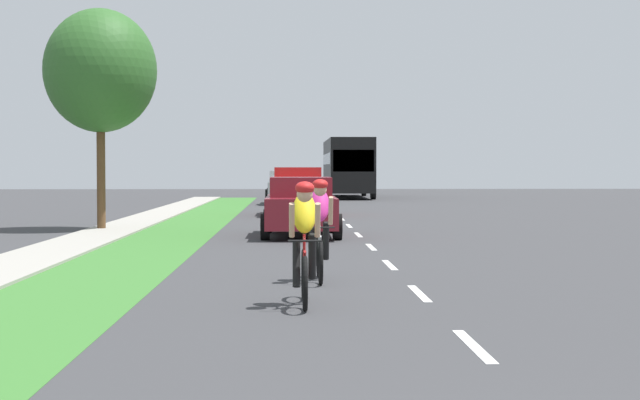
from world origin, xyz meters
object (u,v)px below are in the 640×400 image
Objects in this scene: cyclist_lead at (304,242)px; sedan_maroon at (301,206)px; pickup_silver at (289,187)px; cyclist_trailing at (320,229)px; street_tree_near at (100,71)px; bus_black at (347,165)px; suv_red at (298,190)px.

sedan_maroon is (0.10, 12.75, -0.04)m from cyclist_lead.
cyclist_lead is 12.76m from sedan_maroon.
sedan_maroon is 22.73m from pickup_silver.
pickup_silver reaches higher than sedan_maroon.
cyclist_trailing reaches higher than sedan_maroon.
street_tree_near is at bearing 109.71° from cyclist_lead.
cyclist_trailing is 0.34× the size of pickup_silver.
street_tree_near is (-5.79, 12.73, 3.68)m from cyclist_trailing.
bus_black is at bearing 72.27° from pickup_silver.
suv_red reaches higher than pickup_silver.
pickup_silver is (-0.51, 32.81, 0.02)m from cyclist_trailing.
cyclist_lead is at bearing -89.62° from pickup_silver.
pickup_silver is 0.44× the size of bus_black.
suv_red is at bearing -98.17° from bus_black.
street_tree_near is at bearing 114.47° from cyclist_trailing.
sedan_maroon is 0.84× the size of pickup_silver.
sedan_maroon is at bearing -95.43° from bus_black.
pickup_silver is at bearing 90.89° from cyclist_trailing.
cyclist_trailing is 44.01m from bus_black.
pickup_silver is at bearing 91.79° from suv_red.
sedan_maroon is 11.57m from suv_red.
pickup_silver reaches higher than cyclist_lead.
suv_red is 11.13m from street_tree_near.
bus_black is (3.20, 22.24, 1.03)m from suv_red.
bus_black is (3.54, 11.08, 1.15)m from pickup_silver.
cyclist_lead is 0.15× the size of bus_black.
sedan_maroon is 33.99m from bus_black.
cyclist_lead is 0.37× the size of suv_red.
cyclist_lead is 46.70m from bus_black.
pickup_silver is (-0.33, 22.73, 0.06)m from sedan_maroon.
sedan_maroon is 0.69× the size of street_tree_near.
suv_red is (-0.16, 21.65, 0.14)m from cyclist_trailing.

